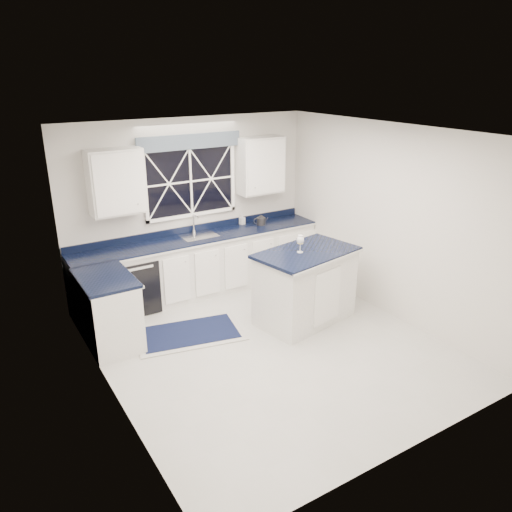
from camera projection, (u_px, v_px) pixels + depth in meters
ground at (269, 346)px, 6.44m from camera, size 4.50×4.50×0.00m
back_wall at (191, 206)px, 7.76m from camera, size 4.00×0.10×2.70m
base_cabinets at (186, 274)px, 7.54m from camera, size 3.99×1.60×0.90m
countertop at (200, 238)px, 7.67m from camera, size 3.98×0.64×0.04m
dishwasher at (134, 283)px, 7.31m from camera, size 0.60×0.58×0.82m
window at (191, 176)px, 7.55m from camera, size 1.65×0.09×1.26m
upper_cabinets at (194, 173)px, 7.43m from camera, size 3.10×0.34×0.90m
faucet at (194, 223)px, 7.76m from camera, size 0.05×0.20×0.30m
island at (305, 286)px, 6.95m from camera, size 1.52×1.08×1.04m
rug at (189, 333)px, 6.74m from camera, size 1.57×1.14×0.02m
kettle at (261, 220)px, 8.20m from camera, size 0.23×0.19×0.17m
wine_glass at (300, 241)px, 6.66m from camera, size 0.10×0.10×0.24m
soap_bottle at (242, 219)px, 8.23m from camera, size 0.09×0.09×0.17m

